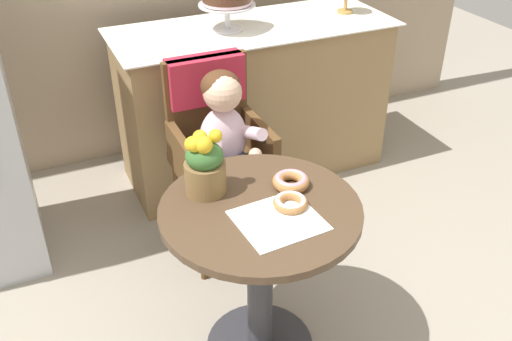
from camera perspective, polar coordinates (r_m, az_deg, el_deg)
cafe_table at (r=2.14m, az=0.42°, el=-8.22°), size 0.72×0.72×0.72m
wicker_chair at (r=2.68m, az=-4.21°, el=4.34°), size 0.42×0.45×0.95m
seated_child at (r=2.53m, az=-3.01°, el=3.59°), size 0.27×0.32×0.73m
paper_napkin at (r=1.94m, az=2.24°, el=-4.99°), size 0.29×0.28×0.00m
donut_front at (r=2.00m, az=3.45°, el=-3.17°), size 0.12×0.12×0.04m
donut_mid at (r=2.10m, az=3.51°, el=-1.04°), size 0.14×0.14×0.04m
flower_vase at (r=2.03m, az=-5.17°, el=0.65°), size 0.15×0.15×0.24m
display_counter at (r=3.36m, az=-0.22°, el=6.97°), size 1.56×0.62×0.90m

